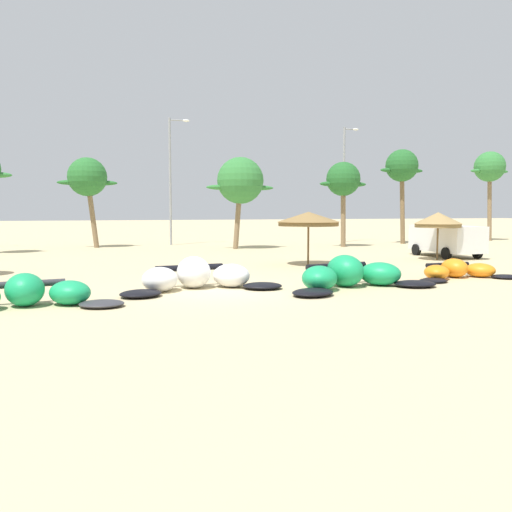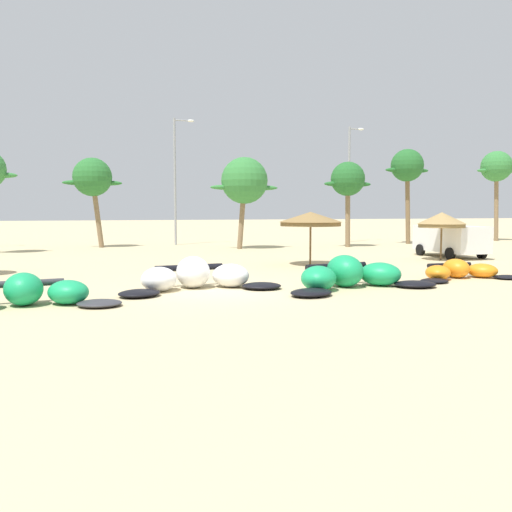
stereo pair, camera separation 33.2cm
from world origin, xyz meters
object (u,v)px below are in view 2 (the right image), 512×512
object	(u,v)px
palm_left_of_gap	(92,178)
lamppost_east_center	(350,179)
beach_umbrella_middle	(311,219)
palm_center_right	(348,180)
palm_right_of_gap	(407,167)
lamppost_west_center	(176,175)
beach_umbrella_near_palms	(442,220)
kite_center	(350,276)
kite_left	(24,294)
kite_right_of_center	(460,271)
palm_center_left	(244,181)
palm_right	(496,168)
kite_left_of_center	(196,277)
parked_van	(449,238)

from	to	relation	value
palm_left_of_gap	lamppost_east_center	bearing A→B (deg)	1.71
beach_umbrella_middle	palm_center_right	bearing A→B (deg)	56.26
palm_left_of_gap	palm_right_of_gap	xyz separation A→B (m)	(24.30, -2.80, 1.13)
palm_right_of_gap	lamppost_west_center	xyz separation A→B (m)	(-18.01, 4.11, -0.72)
beach_umbrella_near_palms	kite_center	bearing A→B (deg)	-139.82
kite_left	kite_right_of_center	xyz separation A→B (m)	(16.00, 1.82, -0.07)
kite_left	beach_umbrella_near_palms	world-z (taller)	beach_umbrella_near_palms
beach_umbrella_middle	palm_center_left	bearing A→B (deg)	90.64
palm_right	lamppost_west_center	world-z (taller)	lamppost_west_center
beach_umbrella_near_palms	lamppost_west_center	distance (m)	21.16
palm_left_of_gap	kite_center	bearing A→B (deg)	-69.77
kite_left_of_center	palm_center_left	distance (m)	19.94
kite_right_of_center	lamppost_east_center	bearing A→B (deg)	73.95
palm_left_of_gap	lamppost_west_center	distance (m)	6.44
kite_center	palm_right_of_gap	world-z (taller)	palm_right_of_gap
kite_left	kite_center	size ratio (longest dim) A/B	0.89
beach_umbrella_middle	palm_right	bearing A→B (deg)	31.99
kite_right_of_center	palm_center_right	distance (m)	19.08
kite_left	beach_umbrella_near_palms	size ratio (longest dim) A/B	2.06
kite_center	palm_center_right	world-z (taller)	palm_center_right
lamppost_east_center	lamppost_west_center	bearing A→B (deg)	177.33
palm_left_of_gap	palm_center_right	size ratio (longest dim) A/B	1.04
kite_left	beach_umbrella_middle	xyz separation A→B (m)	(12.20, 8.36, 1.95)
palm_left_of_gap	kite_left	bearing A→B (deg)	-94.17
lamppost_west_center	palm_right_of_gap	bearing A→B (deg)	-12.84
palm_center_right	palm_right	bearing A→B (deg)	11.63
kite_right_of_center	kite_center	bearing A→B (deg)	-168.73
palm_right	kite_center	bearing A→B (deg)	-138.50
beach_umbrella_near_palms	parked_van	size ratio (longest dim) A/B	0.55
palm_left_of_gap	palm_center_right	xyz separation A→B (m)	(18.12, -4.67, -0.12)
kite_center	parked_van	bearing A→B (deg)	40.73
parked_van	palm_right_of_gap	world-z (taller)	palm_right_of_gap
beach_umbrella_near_palms	kite_right_of_center	bearing A→B (deg)	-120.43
parked_van	palm_left_of_gap	xyz separation A→B (m)	(-20.05, 14.14, 3.97)
beach_umbrella_near_palms	palm_right	world-z (taller)	palm_right
kite_right_of_center	beach_umbrella_middle	distance (m)	7.83
palm_right	lamppost_west_center	distance (m)	28.05
beach_umbrella_middle	palm_center_left	distance (m)	12.16
palm_right	palm_right_of_gap	bearing A→B (deg)	-171.74
parked_van	palm_right_of_gap	bearing A→B (deg)	69.47
kite_right_of_center	palm_right_of_gap	size ratio (longest dim) A/B	0.65
kite_right_of_center	palm_right	bearing A→B (deg)	46.95
kite_left_of_center	palm_center_right	world-z (taller)	palm_center_right
kite_left	beach_umbrella_middle	size ratio (longest dim) A/B	1.72
kite_left_of_center	palm_right_of_gap	world-z (taller)	palm_right_of_gap
kite_left	palm_right	bearing A→B (deg)	32.83
palm_center_left	kite_center	bearing A→B (deg)	-94.37
palm_center_right	lamppost_west_center	bearing A→B (deg)	153.19
parked_van	palm_center_left	size ratio (longest dim) A/B	0.74
kite_center	palm_center_left	xyz separation A→B (m)	(1.49, 19.53, 4.33)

